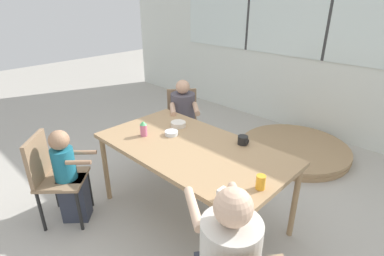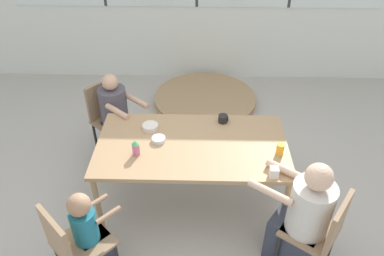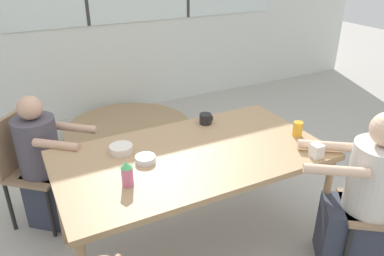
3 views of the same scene
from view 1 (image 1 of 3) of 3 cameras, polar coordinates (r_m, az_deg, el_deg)
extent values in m
plane|color=#B2ADA3|center=(3.09, 0.00, -16.11)|extent=(16.00, 16.00, 0.00)
cube|color=silver|center=(4.72, 24.30, 14.98)|extent=(8.40, 0.06, 2.80)
cube|color=silver|center=(4.65, 24.81, 18.81)|extent=(5.20, 0.02, 1.19)
cube|color=#333333|center=(5.25, 10.69, 20.89)|extent=(0.04, 0.01, 1.19)
cube|color=#333333|center=(4.65, 24.79, 18.81)|extent=(0.04, 0.01, 1.19)
cube|color=tan|center=(2.67, 0.00, -3.92)|extent=(1.74, 0.94, 0.04)
cylinder|color=tan|center=(3.21, -16.12, -7.48)|extent=(0.05, 0.05, 0.72)
cylinder|color=tan|center=(3.63, -4.71, -2.64)|extent=(0.05, 0.05, 0.72)
cylinder|color=tan|center=(2.79, 18.97, -13.21)|extent=(0.05, 0.05, 0.72)
cube|color=#937556|center=(3.87, -1.72, 0.50)|extent=(0.56, 0.56, 0.03)
cube|color=#937556|center=(3.95, -1.95, 4.50)|extent=(0.27, 0.31, 0.42)
cylinder|color=black|center=(3.83, 1.04, -3.53)|extent=(0.03, 0.03, 0.43)
cylinder|color=black|center=(3.81, -4.06, -3.75)|extent=(0.03, 0.03, 0.43)
cylinder|color=black|center=(4.13, 0.50, -1.33)|extent=(0.03, 0.03, 0.43)
cylinder|color=black|center=(4.11, -4.22, -1.53)|extent=(0.03, 0.03, 0.43)
cube|color=#937556|center=(3.03, -23.43, -8.96)|extent=(0.57, 0.57, 0.03)
cube|color=#937556|center=(3.00, -27.35, -5.21)|extent=(0.30, 0.29, 0.42)
cylinder|color=black|center=(3.23, -18.89, -10.81)|extent=(0.03, 0.03, 0.43)
cylinder|color=black|center=(2.97, -20.67, -14.54)|extent=(0.03, 0.03, 0.43)
cylinder|color=black|center=(3.34, -24.56, -10.52)|extent=(0.03, 0.03, 0.43)
cylinder|color=black|center=(3.10, -26.81, -14.03)|extent=(0.03, 0.03, 0.43)
cube|color=#333847|center=(3.87, -1.58, -2.99)|extent=(0.45, 0.44, 0.45)
cylinder|color=#4C4751|center=(3.74, -1.72, 3.43)|extent=(0.30, 0.30, 0.43)
sphere|color=tan|center=(3.65, -1.78, 7.84)|extent=(0.17, 0.17, 0.17)
cylinder|color=tan|center=(3.48, 0.76, 3.72)|extent=(0.29, 0.26, 0.06)
cylinder|color=tan|center=(3.46, -3.67, 3.56)|extent=(0.29, 0.26, 0.06)
cylinder|color=beige|center=(1.81, 7.21, -22.92)|extent=(0.34, 0.34, 0.46)
sphere|color=#DBB293|center=(1.58, 7.86, -14.69)|extent=(0.21, 0.21, 0.21)
cylinder|color=#DBB293|center=(1.90, 0.27, -14.97)|extent=(0.34, 0.26, 0.06)
cylinder|color=#DBB293|center=(1.97, 9.23, -13.77)|extent=(0.34, 0.26, 0.06)
cube|color=#333847|center=(3.12, -21.39, -12.32)|extent=(0.29, 0.29, 0.45)
cylinder|color=#1E7089|center=(2.94, -23.23, -6.31)|extent=(0.20, 0.20, 0.30)
sphere|color=#A37A5B|center=(2.83, -24.02, -2.11)|extent=(0.18, 0.18, 0.18)
cylinder|color=#A37A5B|center=(2.92, -19.80, -4.39)|extent=(0.18, 0.18, 0.04)
cylinder|color=#A37A5B|center=(2.77, -20.82, -6.14)|extent=(0.18, 0.18, 0.04)
cylinder|color=black|center=(2.72, 9.65, -2.29)|extent=(0.09, 0.09, 0.08)
torus|color=black|center=(2.70, 10.45, -2.60)|extent=(0.01, 0.06, 0.06)
cylinder|color=#CC668C|center=(2.87, -9.20, -0.41)|extent=(0.07, 0.07, 0.11)
cone|color=#4CB266|center=(2.84, -9.30, 0.96)|extent=(0.07, 0.07, 0.04)
cylinder|color=gold|center=(2.15, 12.94, -10.02)|extent=(0.07, 0.07, 0.10)
cube|color=silver|center=(2.00, 6.10, -12.68)|extent=(0.07, 0.07, 0.09)
cylinder|color=silver|center=(2.87, -3.94, -0.95)|extent=(0.13, 0.13, 0.04)
cylinder|color=silver|center=(3.04, -2.64, 0.74)|extent=(0.15, 0.15, 0.05)
cylinder|color=tan|center=(4.33, 18.80, -4.37)|extent=(1.41, 1.41, 0.03)
cylinder|color=tan|center=(4.32, 18.85, -4.02)|extent=(1.43, 1.43, 0.03)
cylinder|color=tan|center=(4.31, 18.91, -3.66)|extent=(1.41, 1.41, 0.03)
cylinder|color=tan|center=(4.29, 18.96, -3.31)|extent=(1.43, 1.43, 0.03)
camera|label=2|loc=(2.05, -90.47, 28.82)|focal=35.00mm
camera|label=3|loc=(2.60, -52.57, 14.64)|focal=35.00mm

